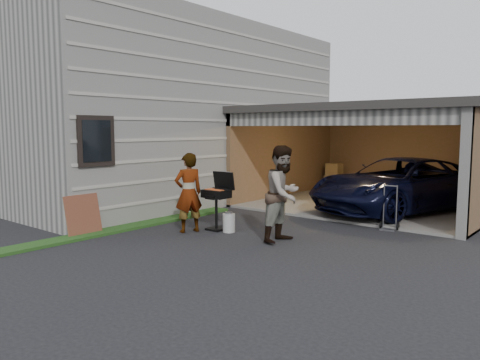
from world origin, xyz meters
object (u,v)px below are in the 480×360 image
object	(u,v)px
propane_tank	(229,223)
minivan	(399,187)
bbq_grill	(217,196)
man	(284,194)
hand_truck	(389,221)
woman	(188,193)
plywood_panel	(83,215)

from	to	relation	value
propane_tank	minivan	bearing A→B (deg)	66.44
minivan	bbq_grill	distance (m)	5.20
man	hand_truck	world-z (taller)	man
woman	plywood_panel	world-z (taller)	woman
woman	propane_tank	world-z (taller)	woman
bbq_grill	propane_tank	distance (m)	0.67
minivan	man	distance (m)	4.63
propane_tank	woman	bearing A→B (deg)	-141.50
hand_truck	man	bearing A→B (deg)	-124.53
minivan	propane_tank	world-z (taller)	minivan
minivan	woman	bearing A→B (deg)	-98.19
minivan	hand_truck	world-z (taller)	minivan
propane_tank	hand_truck	xyz separation A→B (m)	(2.63, 2.46, -0.01)
propane_tank	plywood_panel	bearing A→B (deg)	-134.08
woman	bbq_grill	world-z (taller)	woman
minivan	bbq_grill	world-z (taller)	minivan
hand_truck	plywood_panel	bearing A→B (deg)	-143.08
woman	man	xyz separation A→B (m)	(2.09, 0.60, 0.10)
bbq_grill	propane_tank	world-z (taller)	bbq_grill
woman	propane_tank	distance (m)	1.11
hand_truck	bbq_grill	bearing A→B (deg)	-148.24
woman	man	world-z (taller)	man
bbq_grill	woman	bearing A→B (deg)	-120.30
woman	hand_truck	size ratio (longest dim) A/B	1.72
woman	hand_truck	bearing A→B (deg)	154.17
man	propane_tank	distance (m)	1.60
man	plywood_panel	xyz separation A→B (m)	(-3.56, -2.28, -0.53)
man	bbq_grill	world-z (taller)	man
bbq_grill	propane_tank	bearing A→B (deg)	-2.94
man	hand_truck	xyz separation A→B (m)	(1.23, 2.41, -0.77)
minivan	plywood_panel	size ratio (longest dim) A/B	5.84
plywood_panel	hand_truck	world-z (taller)	hand_truck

